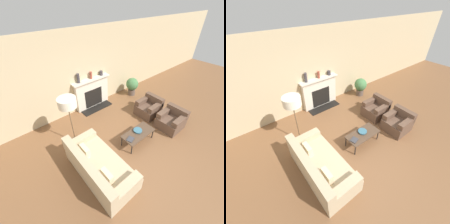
# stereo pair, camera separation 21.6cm
# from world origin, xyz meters

# --- Properties ---
(ground_plane) EXTENTS (18.00, 18.00, 0.00)m
(ground_plane) POSITION_xyz_m (0.00, 0.00, 0.00)
(ground_plane) COLOR brown
(wall_back) EXTENTS (18.00, 0.06, 2.90)m
(wall_back) POSITION_xyz_m (0.00, 2.94, 1.45)
(wall_back) COLOR #C6B289
(wall_back) RESTS_ON ground_plane
(fireplace) EXTENTS (1.55, 0.59, 1.19)m
(fireplace) POSITION_xyz_m (0.24, 2.79, 0.58)
(fireplace) COLOR beige
(fireplace) RESTS_ON ground_plane
(couch) EXTENTS (0.95, 1.93, 0.83)m
(couch) POSITION_xyz_m (-1.40, 0.19, 0.30)
(couch) COLOR tan
(couch) RESTS_ON ground_plane
(armchair_near) EXTENTS (0.79, 0.76, 0.70)m
(armchair_near) POSITION_xyz_m (1.52, -0.01, 0.28)
(armchair_near) COLOR brown
(armchair_near) RESTS_ON ground_plane
(armchair_far) EXTENTS (0.79, 0.76, 0.70)m
(armchair_far) POSITION_xyz_m (1.52, 0.94, 0.28)
(armchair_far) COLOR brown
(armchair_far) RESTS_ON ground_plane
(coffee_table) EXTENTS (1.03, 0.49, 0.39)m
(coffee_table) POSITION_xyz_m (0.15, 0.28, 0.35)
(coffee_table) COLOR #4C3828
(coffee_table) RESTS_ON ground_plane
(bowl) EXTENTS (0.26, 0.26, 0.05)m
(bowl) POSITION_xyz_m (0.19, 0.34, 0.42)
(bowl) COLOR #38667A
(bowl) RESTS_ON coffee_table
(book) EXTENTS (0.25, 0.23, 0.02)m
(book) POSITION_xyz_m (-0.22, 0.25, 0.40)
(book) COLOR #38383D
(book) RESTS_ON coffee_table
(floor_lamp) EXTENTS (0.48, 0.48, 1.62)m
(floor_lamp) POSITION_xyz_m (-1.32, 1.52, 1.37)
(floor_lamp) COLOR brown
(floor_lamp) RESTS_ON ground_plane
(mantel_vase_left) EXTENTS (0.10, 0.10, 0.34)m
(mantel_vase_left) POSITION_xyz_m (-0.26, 2.81, 1.36)
(mantel_vase_left) COLOR #3D383D
(mantel_vase_left) RESTS_ON fireplace
(mantel_vase_center_left) EXTENTS (0.09, 0.09, 0.26)m
(mantel_vase_center_left) POSITION_xyz_m (0.26, 2.81, 1.32)
(mantel_vase_center_left) COLOR brown
(mantel_vase_center_left) RESTS_ON fireplace
(mantel_vase_center_right) EXTENTS (0.12, 0.12, 0.17)m
(mantel_vase_center_right) POSITION_xyz_m (0.73, 2.81, 1.27)
(mantel_vase_center_right) COLOR #3D383D
(mantel_vase_center_right) RESTS_ON fireplace
(potted_plant) EXTENTS (0.54, 0.54, 0.79)m
(potted_plant) POSITION_xyz_m (2.08, 2.36, 0.46)
(potted_plant) COLOR brown
(potted_plant) RESTS_ON ground_plane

